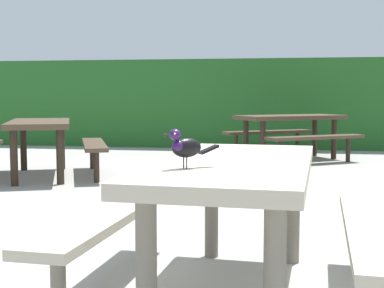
% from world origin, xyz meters
% --- Properties ---
extents(hedge_wall, '(28.00, 2.06, 1.80)m').
position_xyz_m(hedge_wall, '(0.00, 9.33, 0.90)').
color(hedge_wall, '#235B23').
rests_on(hedge_wall, ground).
extents(picnic_table_foreground, '(1.78, 1.84, 0.74)m').
position_xyz_m(picnic_table_foreground, '(-0.10, 0.12, 0.56)').
color(picnic_table_foreground, '#B2A893').
rests_on(picnic_table_foreground, ground).
extents(bird_grackle, '(0.24, 0.20, 0.18)m').
position_xyz_m(bird_grackle, '(-0.30, -0.27, 0.84)').
color(bird_grackle, black).
rests_on(bird_grackle, picnic_table_foreground).
extents(picnic_table_mid_left, '(2.36, 2.35, 0.74)m').
position_xyz_m(picnic_table_mid_left, '(0.23, 6.66, 0.56)').
color(picnic_table_mid_left, '#473828').
rests_on(picnic_table_mid_left, ground).
extents(picnic_table_mid_right, '(2.20, 2.22, 0.74)m').
position_xyz_m(picnic_table_mid_right, '(-3.03, 4.07, 0.56)').
color(picnic_table_mid_right, '#473828').
rests_on(picnic_table_mid_right, ground).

